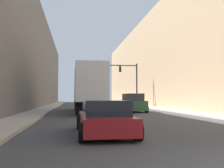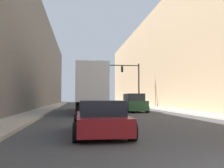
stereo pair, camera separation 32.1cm
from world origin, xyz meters
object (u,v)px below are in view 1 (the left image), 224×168
at_px(traffic_signal_gantry, 124,76).
at_px(sedan_car, 104,118).
at_px(semi_truck, 88,88).
at_px(suv_car, 132,103).

bearing_deg(traffic_signal_gantry, sedan_car, -103.53).
bearing_deg(traffic_signal_gantry, semi_truck, -117.70).
height_order(semi_truck, suv_car, semi_truck).
xyz_separation_m(sedan_car, suv_car, (4.59, 14.31, 0.20)).
xyz_separation_m(suv_car, traffic_signal_gantry, (1.60, 11.40, 3.62)).
xyz_separation_m(semi_truck, traffic_signal_gantry, (5.99, 11.40, 2.18)).
relative_size(semi_truck, traffic_signal_gantry, 1.66).
relative_size(sedan_car, traffic_signal_gantry, 0.61).
bearing_deg(traffic_signal_gantry, suv_car, -97.98).
distance_m(suv_car, traffic_signal_gantry, 12.07).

